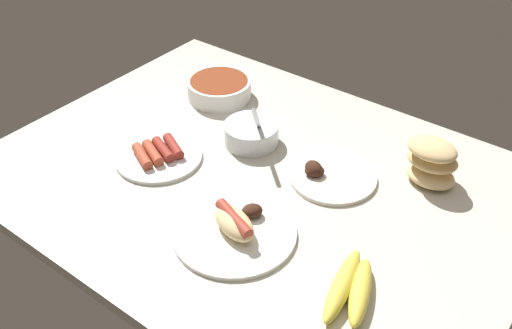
% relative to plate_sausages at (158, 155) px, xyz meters
% --- Properties ---
extents(ground_plane, '(1.20, 0.90, 0.03)m').
position_rel_plate_sausages_xyz_m(ground_plane, '(0.23, 0.09, -0.03)').
color(ground_plane, beige).
extents(plate_sausages, '(0.21, 0.21, 0.03)m').
position_rel_plate_sausages_xyz_m(plate_sausages, '(0.00, 0.00, 0.00)').
color(plate_sausages, white).
rests_on(plate_sausages, ground_plane).
extents(plate_grilled_meat, '(0.20, 0.20, 0.04)m').
position_rel_plate_sausages_xyz_m(plate_grilled_meat, '(0.36, 0.18, -0.00)').
color(plate_grilled_meat, white).
rests_on(plate_grilled_meat, ground_plane).
extents(banana_bunch, '(0.12, 0.19, 0.04)m').
position_rel_plate_sausages_xyz_m(banana_bunch, '(0.57, -0.09, 0.01)').
color(banana_bunch, gold).
rests_on(banana_bunch, ground_plane).
extents(bowl_coleslaw, '(0.13, 0.13, 0.15)m').
position_rel_plate_sausages_xyz_m(bowl_coleslaw, '(0.14, 0.19, 0.02)').
color(bowl_coleslaw, silver).
rests_on(bowl_coleslaw, ground_plane).
extents(bread_stack, '(0.13, 0.11, 0.11)m').
position_rel_plate_sausages_xyz_m(bread_stack, '(0.55, 0.31, 0.04)').
color(bread_stack, '#E5C689').
rests_on(bread_stack, ground_plane).
extents(plate_hotdog_assembled, '(0.25, 0.25, 0.06)m').
position_rel_plate_sausages_xyz_m(plate_hotdog_assembled, '(0.31, -0.09, 0.01)').
color(plate_hotdog_assembled, white).
rests_on(plate_hotdog_assembled, ground_plane).
extents(bowl_chili, '(0.18, 0.18, 0.05)m').
position_rel_plate_sausages_xyz_m(bowl_chili, '(-0.07, 0.31, 0.02)').
color(bowl_chili, white).
rests_on(bowl_chili, ground_plane).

